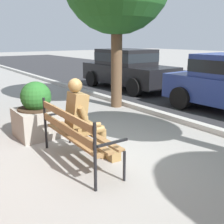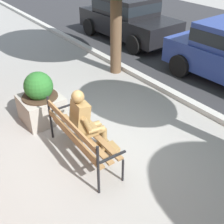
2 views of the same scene
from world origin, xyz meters
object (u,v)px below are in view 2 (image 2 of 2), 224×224
object	(u,v)px
park_bench	(79,135)
bronze_statue_seated	(88,124)
concrete_planter	(41,101)
parked_car_black	(127,17)

from	to	relation	value
park_bench	bronze_statue_seated	bearing A→B (deg)	98.21
park_bench	concrete_planter	bearing A→B (deg)	-179.56
parked_car_black	park_bench	bearing A→B (deg)	-45.50
bronze_statue_seated	concrete_planter	size ratio (longest dim) A/B	1.21
concrete_planter	parked_car_black	world-z (taller)	parked_car_black
concrete_planter	park_bench	bearing A→B (deg)	0.44
concrete_planter	parked_car_black	xyz separation A→B (m)	(-3.31, 5.01, 0.36)
concrete_planter	parked_car_black	size ratio (longest dim) A/B	0.27
bronze_statue_seated	parked_car_black	bearing A→B (deg)	135.56
bronze_statue_seated	concrete_planter	xyz separation A→B (m)	(-1.57, -0.22, -0.18)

